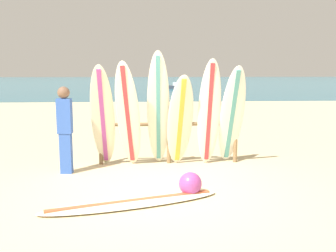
{
  "coord_description": "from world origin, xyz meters",
  "views": [
    {
      "loc": [
        -0.17,
        -5.96,
        2.09
      ],
      "look_at": [
        0.35,
        2.41,
        0.8
      ],
      "focal_mm": 39.26,
      "sensor_mm": 36.0,
      "label": 1
    }
  ],
  "objects_px": {
    "surfboard_leaning_center": "(180,121)",
    "beach_ball": "(190,184)",
    "surfboard_leaning_left": "(128,116)",
    "surfboard_leaning_center_left": "(158,110)",
    "surfboard_leaning_center_right": "(209,113)",
    "surfboard_leaning_far_left": "(103,117)",
    "surfboard_leaning_right": "(232,116)",
    "surfboard_lying_on_sand": "(132,202)",
    "beachgoer_standing": "(65,126)",
    "surfboard_rack": "(169,133)",
    "small_boat_offshore": "(178,87)"
  },
  "relations": [
    {
      "from": "surfboard_leaning_center",
      "to": "beach_ball",
      "type": "bearing_deg",
      "value": -89.98
    },
    {
      "from": "surfboard_leaning_left",
      "to": "surfboard_leaning_center",
      "type": "xyz_separation_m",
      "value": [
        1.11,
        0.1,
        -0.14
      ]
    },
    {
      "from": "surfboard_leaning_center_left",
      "to": "surfboard_leaning_center_right",
      "type": "relative_size",
      "value": 1.07
    },
    {
      "from": "surfboard_leaning_far_left",
      "to": "surfboard_leaning_left",
      "type": "bearing_deg",
      "value": -7.88
    },
    {
      "from": "surfboard_leaning_right",
      "to": "surfboard_lying_on_sand",
      "type": "height_order",
      "value": "surfboard_leaning_right"
    },
    {
      "from": "beachgoer_standing",
      "to": "surfboard_leaning_right",
      "type": "bearing_deg",
      "value": 7.16
    },
    {
      "from": "surfboard_rack",
      "to": "surfboard_leaning_center_left",
      "type": "relative_size",
      "value": 1.26
    },
    {
      "from": "surfboard_leaning_center",
      "to": "beachgoer_standing",
      "type": "relative_size",
      "value": 1.14
    },
    {
      "from": "surfboard_leaning_far_left",
      "to": "surfboard_leaning_center",
      "type": "bearing_deg",
      "value": 0.97
    },
    {
      "from": "surfboard_leaning_center_left",
      "to": "beachgoer_standing",
      "type": "relative_size",
      "value": 1.41
    },
    {
      "from": "surfboard_lying_on_sand",
      "to": "small_boat_offshore",
      "type": "relative_size",
      "value": 1.07
    },
    {
      "from": "surfboard_leaning_left",
      "to": "surfboard_leaning_center_left",
      "type": "xyz_separation_m",
      "value": [
        0.64,
        0.11,
        0.1
      ]
    },
    {
      "from": "surfboard_leaning_far_left",
      "to": "small_boat_offshore",
      "type": "bearing_deg",
      "value": 82.2
    },
    {
      "from": "beachgoer_standing",
      "to": "beach_ball",
      "type": "relative_size",
      "value": 4.5
    },
    {
      "from": "surfboard_leaning_center_right",
      "to": "small_boat_offshore",
      "type": "relative_size",
      "value": 0.86
    },
    {
      "from": "surfboard_leaning_right",
      "to": "small_boat_offshore",
      "type": "height_order",
      "value": "surfboard_leaning_right"
    },
    {
      "from": "surfboard_leaning_far_left",
      "to": "surfboard_leaning_center_left",
      "type": "xyz_separation_m",
      "value": [
        1.17,
        0.03,
        0.14
      ]
    },
    {
      "from": "surfboard_leaning_center_right",
      "to": "beachgoer_standing",
      "type": "bearing_deg",
      "value": -172.2
    },
    {
      "from": "surfboard_leaning_far_left",
      "to": "surfboard_leaning_right",
      "type": "xyz_separation_m",
      "value": [
        2.77,
        0.09,
        -0.01
      ]
    },
    {
      "from": "surfboard_leaning_left",
      "to": "beachgoer_standing",
      "type": "xyz_separation_m",
      "value": [
        -1.25,
        -0.27,
        -0.17
      ]
    },
    {
      "from": "surfboard_leaning_left",
      "to": "surfboard_leaning_center",
      "type": "distance_m",
      "value": 1.12
    },
    {
      "from": "surfboard_lying_on_sand",
      "to": "beachgoer_standing",
      "type": "xyz_separation_m",
      "value": [
        -1.4,
        1.85,
        0.94
      ]
    },
    {
      "from": "beach_ball",
      "to": "surfboard_lying_on_sand",
      "type": "bearing_deg",
      "value": -157.86
    },
    {
      "from": "beach_ball",
      "to": "surfboard_leaning_right",
      "type": "bearing_deg",
      "value": 59.17
    },
    {
      "from": "beach_ball",
      "to": "small_boat_offshore",
      "type": "bearing_deg",
      "value": 85.35
    },
    {
      "from": "surfboard_leaning_right",
      "to": "beach_ball",
      "type": "height_order",
      "value": "surfboard_leaning_right"
    },
    {
      "from": "surfboard_rack",
      "to": "surfboard_leaning_center_right",
      "type": "distance_m",
      "value": 1.02
    },
    {
      "from": "surfboard_leaning_center",
      "to": "small_boat_offshore",
      "type": "relative_size",
      "value": 0.74
    },
    {
      "from": "beachgoer_standing",
      "to": "surfboard_lying_on_sand",
      "type": "bearing_deg",
      "value": -52.94
    },
    {
      "from": "surfboard_leaning_far_left",
      "to": "small_boat_offshore",
      "type": "height_order",
      "value": "surfboard_leaning_far_left"
    },
    {
      "from": "surfboard_leaning_center_right",
      "to": "surfboard_leaning_center_left",
      "type": "bearing_deg",
      "value": -178.29
    },
    {
      "from": "surfboard_lying_on_sand",
      "to": "small_boat_offshore",
      "type": "xyz_separation_m",
      "value": [
        3.71,
        34.26,
        0.22
      ]
    },
    {
      "from": "surfboard_leaning_center_right",
      "to": "surfboard_lying_on_sand",
      "type": "relative_size",
      "value": 0.8
    },
    {
      "from": "surfboard_leaning_center_right",
      "to": "surfboard_leaning_right",
      "type": "distance_m",
      "value": 0.51
    },
    {
      "from": "surfboard_leaning_center_left",
      "to": "surfboard_leaning_right",
      "type": "bearing_deg",
      "value": 2.22
    },
    {
      "from": "surfboard_leaning_far_left",
      "to": "surfboard_leaning_center_right",
      "type": "xyz_separation_m",
      "value": [
        2.27,
        0.06,
        0.06
      ]
    },
    {
      "from": "surfboard_rack",
      "to": "surfboard_leaning_far_left",
      "type": "distance_m",
      "value": 1.52
    },
    {
      "from": "surfboard_leaning_far_left",
      "to": "surfboard_leaning_center_left",
      "type": "relative_size",
      "value": 0.89
    },
    {
      "from": "surfboard_rack",
      "to": "small_boat_offshore",
      "type": "bearing_deg",
      "value": 84.63
    },
    {
      "from": "surfboard_leaning_left",
      "to": "surfboard_leaning_center",
      "type": "bearing_deg",
      "value": 5.24
    },
    {
      "from": "surfboard_leaning_far_left",
      "to": "surfboard_leaning_left",
      "type": "xyz_separation_m",
      "value": [
        0.53,
        -0.07,
        0.03
      ]
    },
    {
      "from": "surfboard_leaning_far_left",
      "to": "small_boat_offshore",
      "type": "relative_size",
      "value": 0.81
    },
    {
      "from": "surfboard_rack",
      "to": "surfboard_leaning_center_right",
      "type": "bearing_deg",
      "value": -18.37
    },
    {
      "from": "surfboard_rack",
      "to": "surfboard_leaning_right",
      "type": "relative_size",
      "value": 1.43
    },
    {
      "from": "surfboard_leaning_far_left",
      "to": "beachgoer_standing",
      "type": "bearing_deg",
      "value": -154.3
    },
    {
      "from": "small_boat_offshore",
      "to": "surfboard_leaning_far_left",
      "type": "bearing_deg",
      "value": -97.8
    },
    {
      "from": "surfboard_rack",
      "to": "beach_ball",
      "type": "distance_m",
      "value": 2.22
    },
    {
      "from": "surfboard_leaning_center_right",
      "to": "surfboard_rack",
      "type": "bearing_deg",
      "value": 161.63
    },
    {
      "from": "beachgoer_standing",
      "to": "surfboard_leaning_far_left",
      "type": "bearing_deg",
      "value": 25.7
    },
    {
      "from": "surfboard_leaning_center_right",
      "to": "beach_ball",
      "type": "xyz_separation_m",
      "value": [
        -0.63,
        -1.87,
        -0.97
      ]
    }
  ]
}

